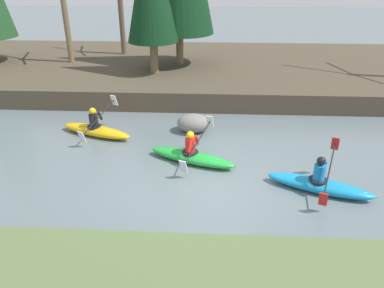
{
  "coord_description": "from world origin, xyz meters",
  "views": [
    {
      "loc": [
        0.16,
        -8.27,
        5.44
      ],
      "look_at": [
        -0.38,
        1.71,
        0.55
      ],
      "focal_mm": 35.0,
      "sensor_mm": 36.0,
      "label": 1
    }
  ],
  "objects_px": {
    "kayaker_lead": "(320,184)",
    "kayaker_trailing": "(96,130)",
    "boulder_midstream": "(193,123)",
    "kayaker_middle": "(193,156)"
  },
  "relations": [
    {
      "from": "kayaker_trailing",
      "to": "boulder_midstream",
      "type": "height_order",
      "value": "kayaker_trailing"
    },
    {
      "from": "kayaker_lead",
      "to": "kayaker_middle",
      "type": "bearing_deg",
      "value": 178.87
    },
    {
      "from": "kayaker_trailing",
      "to": "boulder_midstream",
      "type": "distance_m",
      "value": 3.36
    },
    {
      "from": "boulder_midstream",
      "to": "kayaker_lead",
      "type": "bearing_deg",
      "value": -46.33
    },
    {
      "from": "kayaker_trailing",
      "to": "boulder_midstream",
      "type": "relative_size",
      "value": 2.39
    },
    {
      "from": "kayaker_middle",
      "to": "kayaker_trailing",
      "type": "bearing_deg",
      "value": 174.3
    },
    {
      "from": "kayaker_middle",
      "to": "kayaker_trailing",
      "type": "distance_m",
      "value": 3.84
    },
    {
      "from": "kayaker_lead",
      "to": "kayaker_middle",
      "type": "relative_size",
      "value": 1.0
    },
    {
      "from": "kayaker_lead",
      "to": "kayaker_trailing",
      "type": "distance_m",
      "value": 7.52
    },
    {
      "from": "kayaker_lead",
      "to": "kayaker_trailing",
      "type": "bearing_deg",
      "value": 176.28
    }
  ]
}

